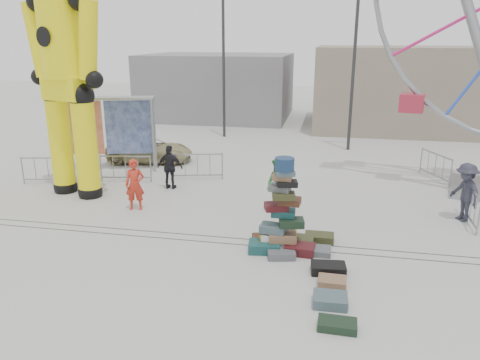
% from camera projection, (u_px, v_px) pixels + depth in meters
% --- Properties ---
extents(ground, '(90.00, 90.00, 0.00)m').
position_uv_depth(ground, '(245.00, 255.00, 12.44)').
color(ground, '#9E9E99').
rests_on(ground, ground).
extents(track_line_near, '(40.00, 0.04, 0.01)m').
position_uv_depth(track_line_near, '(248.00, 245.00, 13.01)').
color(track_line_near, '#47443F').
rests_on(track_line_near, ground).
extents(track_line_far, '(40.00, 0.04, 0.01)m').
position_uv_depth(track_line_far, '(251.00, 239.00, 13.38)').
color(track_line_far, '#47443F').
rests_on(track_line_far, ground).
extents(building_right, '(12.00, 8.00, 5.00)m').
position_uv_depth(building_right, '(413.00, 88.00, 29.19)').
color(building_right, gray).
rests_on(building_right, ground).
extents(building_left, '(10.00, 8.00, 4.40)m').
position_uv_depth(building_left, '(219.00, 86.00, 33.54)').
color(building_left, gray).
rests_on(building_left, ground).
extents(lamp_post_right, '(1.41, 0.25, 8.00)m').
position_uv_depth(lamp_post_right, '(356.00, 60.00, 22.76)').
color(lamp_post_right, '#2D2D30').
rests_on(lamp_post_right, ground).
extents(lamp_post_left, '(1.41, 0.25, 8.00)m').
position_uv_depth(lamp_post_left, '(225.00, 57.00, 25.92)').
color(lamp_post_left, '#2D2D30').
rests_on(lamp_post_left, ground).
extents(suitcase_tower, '(1.82, 1.62, 2.59)m').
position_uv_depth(suitcase_tower, '(282.00, 225.00, 12.58)').
color(suitcase_tower, '#194B4C').
rests_on(suitcase_tower, ground).
extents(crash_test_dummy, '(3.35, 1.52, 8.44)m').
position_uv_depth(crash_test_dummy, '(65.00, 71.00, 15.99)').
color(crash_test_dummy, black).
rests_on(crash_test_dummy, ground).
extents(banner_scaffold, '(4.41, 1.81, 3.16)m').
position_uv_depth(banner_scaffold, '(103.00, 116.00, 19.67)').
color(banner_scaffold, gray).
rests_on(banner_scaffold, ground).
extents(steamer_trunk, '(0.99, 0.58, 0.46)m').
position_uv_depth(steamer_trunk, '(278.00, 240.00, 12.78)').
color(steamer_trunk, silver).
rests_on(steamer_trunk, ground).
extents(row_case_0, '(0.81, 0.51, 0.23)m').
position_uv_depth(row_case_0, '(319.00, 238.00, 13.22)').
color(row_case_0, '#3A3D1E').
rests_on(row_case_0, ground).
extents(row_case_1, '(0.70, 0.54, 0.17)m').
position_uv_depth(row_case_1, '(318.00, 251.00, 12.49)').
color(row_case_1, '#595C61').
rests_on(row_case_1, ground).
extents(row_case_2, '(0.88, 0.59, 0.24)m').
position_uv_depth(row_case_2, '(328.00, 268.00, 11.46)').
color(row_case_2, black).
rests_on(row_case_2, ground).
extents(row_case_3, '(0.66, 0.50, 0.20)m').
position_uv_depth(row_case_3, '(332.00, 282.00, 10.86)').
color(row_case_3, '#8D6647').
rests_on(row_case_3, ground).
extents(row_case_4, '(0.75, 0.60, 0.23)m').
position_uv_depth(row_case_4, '(330.00, 300.00, 10.09)').
color(row_case_4, '#475E66').
rests_on(row_case_4, ground).
extents(row_case_5, '(0.78, 0.47, 0.18)m').
position_uv_depth(row_case_5, '(337.00, 325.00, 9.27)').
color(row_case_5, black).
rests_on(row_case_5, ground).
extents(barricade_dummy_a, '(1.98, 0.50, 1.10)m').
position_uv_depth(barricade_dummy_a, '(48.00, 170.00, 18.32)').
color(barricade_dummy_a, gray).
rests_on(barricade_dummy_a, ground).
extents(barricade_dummy_b, '(1.99, 0.41, 1.10)m').
position_uv_depth(barricade_dummy_b, '(126.00, 169.00, 18.57)').
color(barricade_dummy_b, gray).
rests_on(barricade_dummy_b, ground).
extents(barricade_dummy_c, '(1.97, 0.58, 1.10)m').
position_uv_depth(barricade_dummy_c, '(198.00, 166.00, 18.87)').
color(barricade_dummy_c, gray).
rests_on(barricade_dummy_c, ground).
extents(barricade_wheel_front, '(0.19, 2.00, 1.10)m').
position_uv_depth(barricade_wheel_front, '(471.00, 206.00, 14.43)').
color(barricade_wheel_front, gray).
rests_on(barricade_wheel_front, ground).
extents(barricade_wheel_back, '(0.89, 1.87, 1.10)m').
position_uv_depth(barricade_wheel_back, '(435.00, 166.00, 18.90)').
color(barricade_wheel_back, gray).
rests_on(barricade_wheel_back, ground).
extents(pedestrian_red, '(0.71, 0.56, 1.73)m').
position_uv_depth(pedestrian_red, '(135.00, 185.00, 15.50)').
color(pedestrian_red, red).
rests_on(pedestrian_red, ground).
extents(pedestrian_green, '(1.12, 1.09, 1.82)m').
position_uv_depth(pedestrian_green, '(278.00, 186.00, 15.18)').
color(pedestrian_green, '#1A6928').
rests_on(pedestrian_green, ground).
extents(pedestrian_black, '(1.00, 0.44, 1.69)m').
position_uv_depth(pedestrian_black, '(170.00, 167.00, 17.66)').
color(pedestrian_black, black).
rests_on(pedestrian_black, ground).
extents(pedestrian_grey, '(1.11, 1.38, 1.86)m').
position_uv_depth(pedestrian_grey, '(465.00, 192.00, 14.53)').
color(pedestrian_grey, '#272834').
rests_on(pedestrian_grey, ground).
extents(parked_suv, '(4.09, 2.29, 1.08)m').
position_uv_depth(parked_suv, '(150.00, 150.00, 21.62)').
color(parked_suv, tan).
rests_on(parked_suv, ground).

